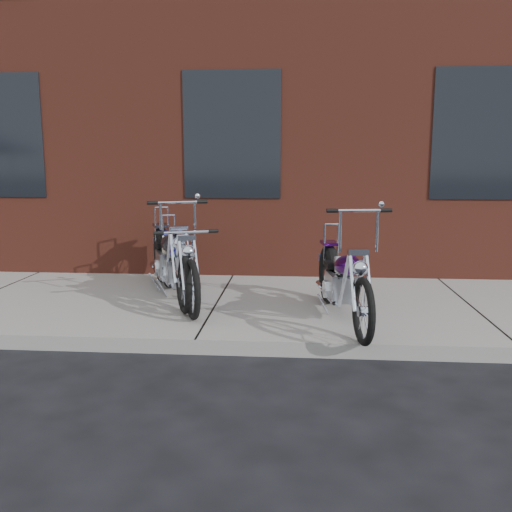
{
  "coord_description": "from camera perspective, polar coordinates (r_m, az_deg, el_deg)",
  "views": [
    {
      "loc": [
        0.96,
        -4.86,
        1.8
      ],
      "look_at": [
        0.52,
        0.8,
        0.83
      ],
      "focal_mm": 38.0,
      "sensor_mm": 36.0,
      "label": 1
    }
  ],
  "objects": [
    {
      "name": "ground",
      "position": [
        5.27,
        -6.41,
        -10.3
      ],
      "size": [
        120.0,
        120.0,
        0.0
      ],
      "primitive_type": "plane",
      "color": "black",
      "rests_on": "ground"
    },
    {
      "name": "sidewalk",
      "position": [
        6.66,
        -3.99,
        -5.31
      ],
      "size": [
        22.0,
        3.0,
        0.15
      ],
      "primitive_type": "cube",
      "color": "gray",
      "rests_on": "ground"
    },
    {
      "name": "building_brick",
      "position": [
        13.08,
        0.22,
        19.39
      ],
      "size": [
        22.0,
        10.0,
        8.0
      ],
      "primitive_type": "cube",
      "color": "maroon",
      "rests_on": "ground"
    },
    {
      "name": "chopper_purple",
      "position": [
        5.82,
        9.13,
        -2.83
      ],
      "size": [
        0.58,
        2.19,
        1.24
      ],
      "rotation": [
        0.0,
        0.0,
        -1.42
      ],
      "color": "black",
      "rests_on": "sidewalk"
    },
    {
      "name": "chopper_blue",
      "position": [
        6.61,
        -8.19,
        -1.21
      ],
      "size": [
        0.97,
        2.14,
        0.99
      ],
      "rotation": [
        0.0,
        0.0,
        -1.18
      ],
      "color": "black",
      "rests_on": "sidewalk"
    },
    {
      "name": "chopper_third",
      "position": [
        6.92,
        -8.97,
        -0.48
      ],
      "size": [
        1.04,
        2.3,
        1.24
      ],
      "rotation": [
        0.0,
        0.0,
        -1.18
      ],
      "color": "black",
      "rests_on": "sidewalk"
    }
  ]
}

